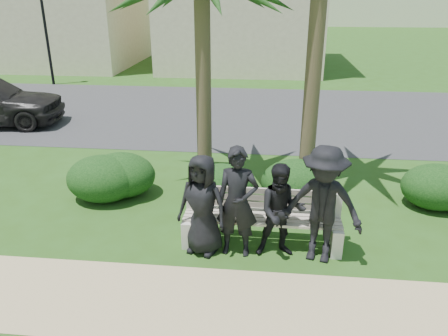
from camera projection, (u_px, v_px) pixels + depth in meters
The scene contains 15 objects.
ground at pixel (232, 235), 7.50m from camera, with size 160.00×160.00×0.00m, color #294C15.
footpath at pixel (220, 305), 5.84m from camera, with size 30.00×1.60×0.01m, color tan.
asphalt_street at pixel (252, 113), 14.86m from camera, with size 160.00×8.00×0.01m, color #2D2D30.
street_lamp at pixel (43, 14), 18.28m from camera, with size 0.36×0.36×4.29m.
park_bench at pixel (262, 222), 7.10m from camera, with size 2.55×0.61×0.89m.
man_a at pixel (202, 205), 6.76m from camera, with size 0.80×0.52×1.64m, color black.
man_b at pixel (237, 202), 6.68m from camera, with size 0.65×0.43×1.78m, color black.
man_c at pixel (281, 211), 6.69m from camera, with size 0.74×0.58×1.53m, color black.
man_d at pixel (323, 205), 6.50m from camera, with size 1.21×0.69×1.87m, color black.
hedge_a at pixel (121, 174), 8.83m from camera, with size 1.39×1.15×0.91m, color black.
hedge_b at pixel (103, 177), 8.65m from camera, with size 1.42×1.18×0.93m, color black.
hedge_c at pixel (221, 185), 8.42m from camera, with size 1.30×1.07×0.84m, color black.
hedge_d at pixel (298, 179), 8.73m from camera, with size 1.24×1.03×0.81m, color black.
hedge_e at pixel (297, 182), 8.46m from camera, with size 1.40×1.16×0.92m, color black.
hedge_f at pixel (437, 186), 8.34m from camera, with size 1.34×1.11×0.87m, color black.
Camera 1 is at (0.53, -6.47, 3.92)m, focal length 35.00 mm.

